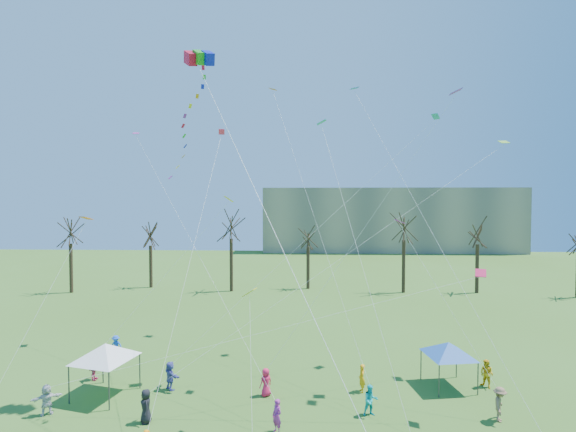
{
  "coord_description": "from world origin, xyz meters",
  "views": [
    {
      "loc": [
        1.3,
        -15.99,
        11.73
      ],
      "look_at": [
        0.48,
        5.0,
        11.0
      ],
      "focal_mm": 25.0,
      "sensor_mm": 36.0,
      "label": 1
    }
  ],
  "objects_px": {
    "distant_building": "(389,219)",
    "canopy_tent_white": "(105,351)",
    "big_box_kite": "(193,124)",
    "canopy_tent_blue": "(448,349)"
  },
  "relations": [
    {
      "from": "canopy_tent_white",
      "to": "canopy_tent_blue",
      "type": "xyz_separation_m",
      "value": [
        21.15,
        1.99,
        -0.29
      ]
    },
    {
      "from": "canopy_tent_white",
      "to": "canopy_tent_blue",
      "type": "distance_m",
      "value": 21.25
    },
    {
      "from": "distant_building",
      "to": "canopy_tent_white",
      "type": "bearing_deg",
      "value": -113.65
    },
    {
      "from": "big_box_kite",
      "to": "canopy_tent_blue",
      "type": "bearing_deg",
      "value": 8.84
    },
    {
      "from": "distant_building",
      "to": "canopy_tent_blue",
      "type": "height_order",
      "value": "distant_building"
    },
    {
      "from": "distant_building",
      "to": "canopy_tent_blue",
      "type": "relative_size",
      "value": 15.9
    },
    {
      "from": "distant_building",
      "to": "canopy_tent_blue",
      "type": "xyz_separation_m",
      "value": [
        -11.5,
        -72.57,
        -5.08
      ]
    },
    {
      "from": "big_box_kite",
      "to": "canopy_tent_white",
      "type": "distance_m",
      "value": 14.64
    },
    {
      "from": "distant_building",
      "to": "canopy_tent_white",
      "type": "distance_m",
      "value": 81.54
    },
    {
      "from": "big_box_kite",
      "to": "canopy_tent_white",
      "type": "bearing_deg",
      "value": 175.63
    }
  ]
}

